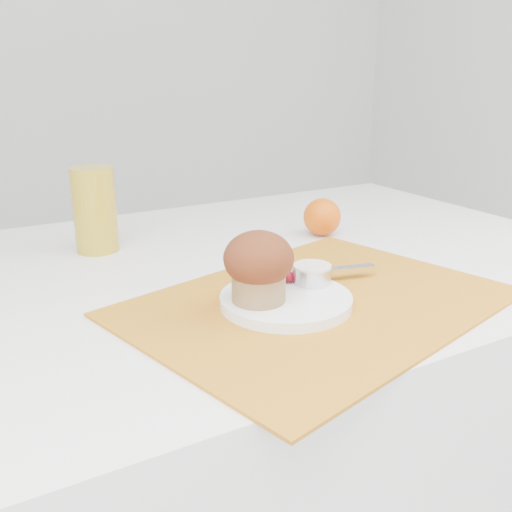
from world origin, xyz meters
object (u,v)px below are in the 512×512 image
orange (322,217)px  juice_glass (95,210)px  table (252,448)px  muffin (259,265)px  plate (286,300)px

orange → juice_glass: size_ratio=0.49×
table → muffin: (-0.10, -0.19, 0.44)m
plate → juice_glass: bearing=112.0°
juice_glass → orange: bearing=-16.4°
table → orange: (0.19, 0.06, 0.41)m
table → juice_glass: size_ratio=8.23×
orange → table: bearing=-162.4°
plate → table: bearing=73.7°
juice_glass → muffin: size_ratio=1.57×
table → plate: (-0.06, -0.20, 0.39)m
table → muffin: 0.49m
muffin → table: bearing=63.3°
juice_glass → muffin: juice_glass is taller
table → orange: bearing=17.6°
table → plate: plate is taller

